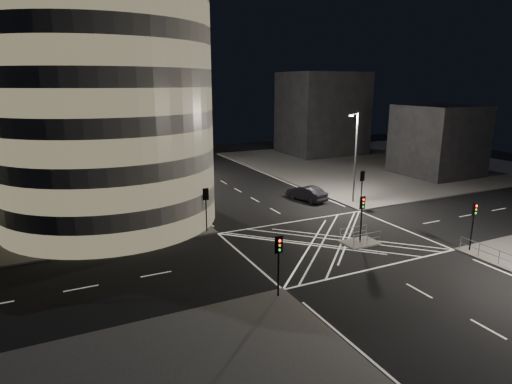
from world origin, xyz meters
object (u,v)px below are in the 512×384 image
traffic_signal_fl (206,202)px  traffic_signal_nr (474,217)px  street_lamp_left_far (144,142)px  sedan (307,193)px  street_lamp_right_far (355,155)px  central_island (360,243)px  traffic_signal_island (362,211)px  street_lamp_left_near (181,164)px  traffic_signal_fr (362,182)px  traffic_signal_nl (279,255)px

traffic_signal_fl → traffic_signal_nr: bearing=-37.7°
street_lamp_left_far → sedan: bearing=-50.5°
street_lamp_left_far → street_lamp_right_far: same height
traffic_signal_fl → traffic_signal_nr: 22.24m
central_island → traffic_signal_island: size_ratio=0.75×
street_lamp_left_near → street_lamp_left_far: bearing=90.0°
traffic_signal_fr → street_lamp_left_near: 19.14m
street_lamp_right_far → sedan: street_lamp_right_far is taller
traffic_signal_nl → traffic_signal_island: bearing=26.1°
central_island → traffic_signal_island: (0.00, 0.00, 2.84)m
traffic_signal_fr → street_lamp_right_far: (0.64, 2.20, 2.63)m
traffic_signal_fl → street_lamp_left_far: bearing=91.6°
traffic_signal_island → street_lamp_left_far: 33.61m
traffic_signal_island → traffic_signal_fl: bearing=142.5°
street_lamp_left_far → traffic_signal_fl: bearing=-88.4°
traffic_signal_fr → traffic_signal_fl: bearing=180.0°
traffic_signal_nl → traffic_signal_fr: (17.60, 13.60, 0.00)m
traffic_signal_nr → street_lamp_left_near: (-18.24, 18.80, 2.63)m
street_lamp_left_near → sedan: street_lamp_left_near is taller
central_island → street_lamp_left_near: bearing=130.3°
traffic_signal_nr → sedan: bearing=100.6°
traffic_signal_nr → street_lamp_right_far: size_ratio=0.40×
traffic_signal_nl → street_lamp_left_far: size_ratio=0.40×
traffic_signal_fl → traffic_signal_nr: (17.60, -13.60, 0.00)m
sedan → traffic_signal_island: bearing=62.9°
street_lamp_left_near → street_lamp_left_far: (0.00, 18.00, 0.00)m
central_island → traffic_signal_island: bearing=0.0°
traffic_signal_nr → street_lamp_left_far: street_lamp_left_far is taller
traffic_signal_island → traffic_signal_fr: bearing=50.7°
central_island → traffic_signal_nl: size_ratio=0.75×
traffic_signal_fr → street_lamp_left_far: bearing=128.2°
street_lamp_left_near → street_lamp_right_far: bearing=-9.0°
traffic_signal_fr → traffic_signal_island: (-6.80, -8.30, 0.00)m
traffic_signal_fr → street_lamp_right_far: street_lamp_right_far is taller
central_island → sedan: (3.27, 13.66, 0.77)m
traffic_signal_fl → traffic_signal_fr: 17.60m
traffic_signal_nl → traffic_signal_nr: (17.60, 0.00, 0.00)m
central_island → traffic_signal_fr: (6.80, 8.30, 2.84)m
traffic_signal_fl → street_lamp_right_far: bearing=6.9°
traffic_signal_fr → sedan: bearing=123.4°
traffic_signal_fl → street_lamp_left_near: (-0.64, 5.20, 2.63)m
street_lamp_left_near → traffic_signal_fl: bearing=-83.0°
central_island → street_lamp_left_far: (-11.44, 31.50, 5.47)m
traffic_signal_fl → sedan: (14.07, 5.36, -2.06)m
street_lamp_right_far → traffic_signal_island: bearing=-125.3°
street_lamp_left_near → sedan: size_ratio=1.94×
traffic_signal_fl → sedan: bearing=20.9°
traffic_signal_nr → street_lamp_right_far: (0.64, 15.80, 2.63)m
traffic_signal_fl → traffic_signal_fr: size_ratio=1.00×
street_lamp_left_far → sedan: 23.59m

